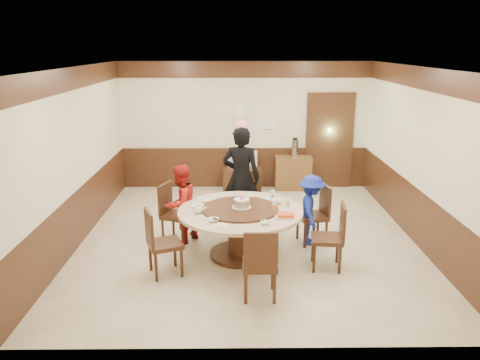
{
  "coord_description": "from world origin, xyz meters",
  "views": [
    {
      "loc": [
        -0.21,
        -7.32,
        3.13
      ],
      "look_at": [
        -0.13,
        -0.3,
        1.1
      ],
      "focal_mm": 35.0,
      "sensor_mm": 36.0,
      "label": 1
    }
  ],
  "objects_px": {
    "banquet_table": "(240,223)",
    "birthday_cake": "(242,203)",
    "side_cabinet": "(293,173)",
    "thermos": "(295,148)",
    "person_red": "(181,204)",
    "person_standing": "(241,178)",
    "shrimp_platter": "(286,216)",
    "person_blue": "(311,210)",
    "television": "(242,160)",
    "tv_stand": "(242,179)"
  },
  "relations": [
    {
      "from": "birthday_cake",
      "to": "person_blue",
      "type": "bearing_deg",
      "value": 21.08
    },
    {
      "from": "person_red",
      "to": "side_cabinet",
      "type": "relative_size",
      "value": 1.63
    },
    {
      "from": "side_cabinet",
      "to": "banquet_table",
      "type": "bearing_deg",
      "value": -109.32
    },
    {
      "from": "person_red",
      "to": "shrimp_platter",
      "type": "relative_size",
      "value": 4.35
    },
    {
      "from": "banquet_table",
      "to": "thermos",
      "type": "distance_m",
      "value": 3.72
    },
    {
      "from": "birthday_cake",
      "to": "television",
      "type": "distance_m",
      "value": 3.43
    },
    {
      "from": "person_standing",
      "to": "person_blue",
      "type": "xyz_separation_m",
      "value": [
        1.12,
        -0.76,
        -0.33
      ]
    },
    {
      "from": "person_red",
      "to": "tv_stand",
      "type": "relative_size",
      "value": 1.53
    },
    {
      "from": "thermos",
      "to": "person_red",
      "type": "bearing_deg",
      "value": -127.02
    },
    {
      "from": "person_red",
      "to": "birthday_cake",
      "type": "distance_m",
      "value": 1.13
    },
    {
      "from": "television",
      "to": "side_cabinet",
      "type": "xyz_separation_m",
      "value": [
        1.14,
        0.03,
        -0.32
      ]
    },
    {
      "from": "person_red",
      "to": "shrimp_platter",
      "type": "xyz_separation_m",
      "value": [
        1.61,
        -0.91,
        0.13
      ]
    },
    {
      "from": "person_standing",
      "to": "television",
      "type": "distance_m",
      "value": 2.24
    },
    {
      "from": "person_standing",
      "to": "television",
      "type": "height_order",
      "value": "person_standing"
    },
    {
      "from": "person_standing",
      "to": "side_cabinet",
      "type": "xyz_separation_m",
      "value": [
        1.19,
        2.26,
        -0.53
      ]
    },
    {
      "from": "banquet_table",
      "to": "shrimp_platter",
      "type": "bearing_deg",
      "value": -28.38
    },
    {
      "from": "person_blue",
      "to": "person_standing",
      "type": "bearing_deg",
      "value": 60.69
    },
    {
      "from": "television",
      "to": "person_standing",
      "type": "bearing_deg",
      "value": 92.95
    },
    {
      "from": "person_red",
      "to": "tv_stand",
      "type": "bearing_deg",
      "value": -164.98
    },
    {
      "from": "tv_stand",
      "to": "side_cabinet",
      "type": "distance_m",
      "value": 1.15
    },
    {
      "from": "thermos",
      "to": "side_cabinet",
      "type": "bearing_deg",
      "value": 180.0
    },
    {
      "from": "banquet_table",
      "to": "television",
      "type": "xyz_separation_m",
      "value": [
        0.08,
        3.45,
        0.16
      ]
    },
    {
      "from": "side_cabinet",
      "to": "television",
      "type": "bearing_deg",
      "value": -178.49
    },
    {
      "from": "person_blue",
      "to": "tv_stand",
      "type": "height_order",
      "value": "person_blue"
    },
    {
      "from": "television",
      "to": "tv_stand",
      "type": "bearing_deg",
      "value": -0.0
    },
    {
      "from": "side_cabinet",
      "to": "thermos",
      "type": "relative_size",
      "value": 2.11
    },
    {
      "from": "person_red",
      "to": "television",
      "type": "bearing_deg",
      "value": -164.98
    },
    {
      "from": "person_red",
      "to": "tv_stand",
      "type": "height_order",
      "value": "person_red"
    },
    {
      "from": "person_standing",
      "to": "tv_stand",
      "type": "bearing_deg",
      "value": -78.73
    },
    {
      "from": "tv_stand",
      "to": "television",
      "type": "height_order",
      "value": "television"
    },
    {
      "from": "person_standing",
      "to": "thermos",
      "type": "xyz_separation_m",
      "value": [
        1.22,
        2.26,
        0.03
      ]
    },
    {
      "from": "person_red",
      "to": "side_cabinet",
      "type": "xyz_separation_m",
      "value": [
        2.18,
        2.92,
        -0.28
      ]
    },
    {
      "from": "person_blue",
      "to": "thermos",
      "type": "relative_size",
      "value": 3.03
    },
    {
      "from": "person_blue",
      "to": "television",
      "type": "xyz_separation_m",
      "value": [
        -1.07,
        2.99,
        0.12
      ]
    },
    {
      "from": "person_standing",
      "to": "shrimp_platter",
      "type": "relative_size",
      "value": 6.05
    },
    {
      "from": "banquet_table",
      "to": "television",
      "type": "height_order",
      "value": "television"
    },
    {
      "from": "banquet_table",
      "to": "birthday_cake",
      "type": "relative_size",
      "value": 6.51
    },
    {
      "from": "person_standing",
      "to": "shrimp_platter",
      "type": "xyz_separation_m",
      "value": [
        0.62,
        -1.57,
        -0.13
      ]
    },
    {
      "from": "birthday_cake",
      "to": "television",
      "type": "xyz_separation_m",
      "value": [
        0.06,
        3.42,
        -0.16
      ]
    },
    {
      "from": "shrimp_platter",
      "to": "television",
      "type": "xyz_separation_m",
      "value": [
        -0.57,
        3.8,
        -0.09
      ]
    },
    {
      "from": "person_red",
      "to": "banquet_table",
      "type": "bearing_deg",
      "value": 94.59
    },
    {
      "from": "person_blue",
      "to": "tv_stand",
      "type": "distance_m",
      "value": 3.19
    },
    {
      "from": "person_blue",
      "to": "side_cabinet",
      "type": "height_order",
      "value": "person_blue"
    },
    {
      "from": "tv_stand",
      "to": "person_standing",
      "type": "bearing_deg",
      "value": -91.32
    },
    {
      "from": "person_red",
      "to": "person_blue",
      "type": "bearing_deg",
      "value": 122.14
    },
    {
      "from": "person_standing",
      "to": "person_red",
      "type": "height_order",
      "value": "person_standing"
    },
    {
      "from": "birthday_cake",
      "to": "tv_stand",
      "type": "bearing_deg",
      "value": 89.02
    },
    {
      "from": "person_red",
      "to": "thermos",
      "type": "bearing_deg",
      "value": 177.75
    },
    {
      "from": "banquet_table",
      "to": "person_standing",
      "type": "height_order",
      "value": "person_standing"
    },
    {
      "from": "person_red",
      "to": "tv_stand",
      "type": "xyz_separation_m",
      "value": [
        1.04,
        2.89,
        -0.4
      ]
    }
  ]
}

